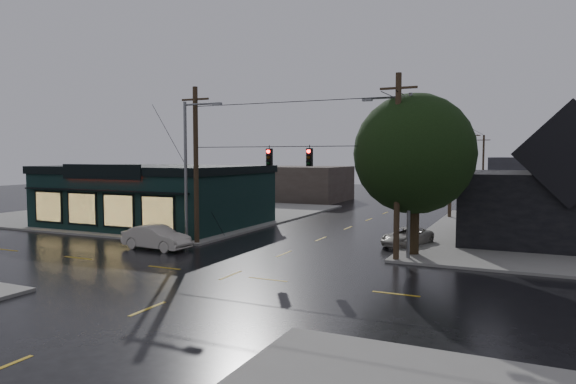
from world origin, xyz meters
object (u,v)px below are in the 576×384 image
at_px(corner_tree, 414,154).
at_px(suv_silver, 407,237).
at_px(utility_pole_nw, 197,245).
at_px(utility_pole_ne, 396,262).
at_px(sedan_cream, 156,237).

relative_size(corner_tree, suv_silver, 2.16).
distance_m(corner_tree, utility_pole_nw, 14.84).
relative_size(utility_pole_nw, utility_pole_ne, 1.00).
relative_size(utility_pole_ne, sedan_cream, 2.26).
bearing_deg(sedan_cream, suv_silver, -56.92).
bearing_deg(sedan_cream, utility_pole_ne, -76.22).
bearing_deg(suv_silver, utility_pole_nw, -140.88).
xyz_separation_m(sedan_cream, suv_silver, (13.76, 7.69, -0.15)).
bearing_deg(utility_pole_ne, corner_tree, 75.71).
distance_m(corner_tree, utility_pole_ne, 6.19).
relative_size(corner_tree, sedan_cream, 2.04).
distance_m(sedan_cream, suv_silver, 15.76).
height_order(utility_pole_ne, suv_silver, utility_pole_ne).
relative_size(sedan_cream, suv_silver, 1.06).
height_order(sedan_cream, suv_silver, sedan_cream).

